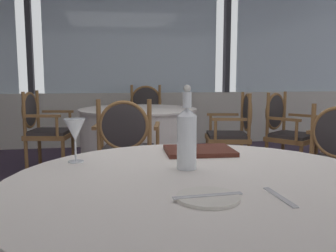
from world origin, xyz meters
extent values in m
plane|color=#47384C|center=(0.00, 0.00, 0.00)|extent=(12.94, 12.94, 0.00)
cube|color=silver|center=(0.00, 3.58, 0.42)|extent=(9.96, 0.12, 0.85)
cube|color=silver|center=(0.00, 3.60, 1.71)|extent=(2.74, 0.02, 1.73)
cube|color=#333338|center=(-1.56, 3.58, 1.71)|extent=(0.08, 0.14, 1.73)
cube|color=silver|center=(3.12, 3.60, 1.71)|extent=(2.74, 0.02, 1.73)
cube|color=#333338|center=(1.56, 3.58, 1.71)|extent=(0.08, 0.14, 1.73)
cylinder|color=white|center=(-0.18, -1.18, 0.75)|extent=(1.38, 1.38, 0.02)
cylinder|color=silver|center=(-0.22, -1.37, 0.76)|extent=(0.18, 0.18, 0.01)
cube|color=silver|center=(-0.22, -1.37, 0.77)|extent=(0.21, 0.03, 0.00)
cube|color=silver|center=(-0.01, -1.39, 0.76)|extent=(0.02, 0.18, 0.00)
cylinder|color=white|center=(-0.20, -1.01, 0.86)|extent=(0.08, 0.08, 0.20)
cone|color=white|center=(-0.20, -1.01, 0.97)|extent=(0.08, 0.08, 0.03)
cylinder|color=white|center=(-0.20, -1.01, 1.02)|extent=(0.03, 0.03, 0.06)
sphere|color=silver|center=(-0.20, -1.01, 1.06)|extent=(0.03, 0.03, 0.03)
cylinder|color=white|center=(-0.62, -0.82, 0.76)|extent=(0.06, 0.06, 0.00)
cylinder|color=white|center=(-0.62, -0.82, 0.80)|extent=(0.01, 0.01, 0.08)
cone|color=white|center=(-0.62, -0.82, 0.89)|extent=(0.09, 0.09, 0.09)
cube|color=#512319|center=(-0.07, -0.73, 0.77)|extent=(0.32, 0.26, 0.02)
cylinder|color=olive|center=(1.44, 0.48, 0.20)|extent=(0.04, 0.04, 0.39)
cylinder|color=olive|center=(1.11, 0.25, 0.20)|extent=(0.04, 0.04, 0.39)
cylinder|color=olive|center=(1.11, 0.25, 0.67)|extent=(0.04, 0.04, 0.46)
cube|color=olive|center=(1.26, 0.42, 0.66)|extent=(0.32, 0.25, 0.03)
cylinder|color=olive|center=(1.37, 0.50, 0.55)|extent=(0.03, 0.03, 0.22)
cube|color=olive|center=(1.58, 1.39, 0.42)|extent=(0.64, 0.64, 0.05)
cube|color=#383333|center=(1.58, 1.39, 0.46)|extent=(0.59, 0.59, 0.04)
cylinder|color=olive|center=(1.86, 1.35, 0.20)|extent=(0.04, 0.04, 0.39)
cylinder|color=olive|center=(1.54, 1.11, 0.20)|extent=(0.04, 0.04, 0.39)
cylinder|color=olive|center=(1.62, 1.67, 0.20)|extent=(0.04, 0.04, 0.39)
cylinder|color=olive|center=(1.30, 1.44, 0.20)|extent=(0.04, 0.04, 0.39)
cylinder|color=olive|center=(1.62, 1.67, 0.69)|extent=(0.04, 0.04, 0.49)
cylinder|color=olive|center=(1.30, 1.44, 0.69)|extent=(0.04, 0.04, 0.49)
ellipsoid|color=#383333|center=(1.45, 1.57, 0.71)|extent=(0.35, 0.27, 0.41)
torus|color=olive|center=(1.45, 1.57, 0.71)|extent=(0.36, 0.28, 0.43)
cube|color=olive|center=(1.79, 1.52, 0.66)|extent=(0.25, 0.32, 0.03)
cylinder|color=olive|center=(1.88, 1.41, 0.55)|extent=(0.03, 0.03, 0.22)
cube|color=olive|center=(1.39, 1.23, 0.66)|extent=(0.25, 0.32, 0.03)
cylinder|color=olive|center=(1.47, 1.11, 0.55)|extent=(0.03, 0.03, 0.22)
cylinder|color=white|center=(-0.11, 1.71, 0.75)|extent=(1.31, 1.31, 0.02)
cylinder|color=white|center=(-0.11, 1.71, 0.37)|extent=(1.27, 1.27, 0.74)
cube|color=olive|center=(0.08, 2.68, 0.44)|extent=(0.54, 0.54, 0.05)
cube|color=#383333|center=(0.08, 2.68, 0.49)|extent=(0.50, 0.50, 0.04)
cylinder|color=olive|center=(0.23, 2.45, 0.21)|extent=(0.04, 0.04, 0.42)
cylinder|color=olive|center=(-0.16, 2.53, 0.21)|extent=(0.04, 0.04, 0.42)
cylinder|color=olive|center=(0.31, 2.84, 0.21)|extent=(0.04, 0.04, 0.42)
cylinder|color=olive|center=(-0.08, 2.92, 0.21)|extent=(0.04, 0.04, 0.42)
cylinder|color=olive|center=(0.31, 2.84, 0.73)|extent=(0.04, 0.04, 0.52)
cylinder|color=olive|center=(-0.08, 2.92, 0.73)|extent=(0.04, 0.04, 0.52)
ellipsoid|color=#383333|center=(0.12, 2.90, 0.76)|extent=(0.39, 0.12, 0.44)
torus|color=olive|center=(0.12, 2.90, 0.76)|extent=(0.45, 0.12, 0.45)
cube|color=olive|center=(0.32, 2.62, 0.69)|extent=(0.11, 0.37, 0.03)
cylinder|color=olive|center=(0.29, 2.48, 0.58)|extent=(0.03, 0.03, 0.22)
cube|color=olive|center=(-0.17, 2.71, 0.69)|extent=(0.11, 0.37, 0.03)
cylinder|color=olive|center=(-0.20, 2.57, 0.58)|extent=(0.03, 0.03, 0.22)
cube|color=olive|center=(-1.09, 1.90, 0.45)|extent=(0.54, 0.54, 0.05)
cube|color=#383333|center=(-1.09, 1.90, 0.50)|extent=(0.50, 0.50, 0.04)
cylinder|color=olive|center=(-0.86, 2.06, 0.21)|extent=(0.04, 0.04, 0.43)
cylinder|color=olive|center=(-0.93, 1.66, 0.21)|extent=(0.04, 0.04, 0.43)
cylinder|color=olive|center=(-1.25, 2.13, 0.21)|extent=(0.04, 0.04, 0.43)
cylinder|color=olive|center=(-1.32, 1.74, 0.21)|extent=(0.04, 0.04, 0.43)
cylinder|color=olive|center=(-1.25, 2.13, 0.71)|extent=(0.04, 0.04, 0.47)
cylinder|color=olive|center=(-1.32, 1.74, 0.71)|extent=(0.04, 0.04, 0.47)
ellipsoid|color=#383333|center=(-1.30, 1.94, 0.74)|extent=(0.12, 0.39, 0.40)
torus|color=olive|center=(-1.30, 1.94, 0.74)|extent=(0.11, 0.41, 0.41)
cube|color=olive|center=(-1.02, 2.14, 0.70)|extent=(0.37, 0.11, 0.03)
cylinder|color=olive|center=(-0.88, 2.11, 0.59)|extent=(0.03, 0.03, 0.22)
cube|color=olive|center=(-1.12, 1.65, 0.70)|extent=(0.37, 0.11, 0.03)
cylinder|color=olive|center=(-0.98, 1.62, 0.59)|extent=(0.03, 0.03, 0.22)
cube|color=olive|center=(-0.30, 0.73, 0.45)|extent=(0.54, 0.54, 0.05)
cube|color=#383333|center=(-0.30, 0.73, 0.49)|extent=(0.50, 0.50, 0.04)
cylinder|color=olive|center=(-0.46, 0.97, 0.21)|extent=(0.04, 0.04, 0.42)
cylinder|color=olive|center=(-0.07, 0.89, 0.21)|extent=(0.04, 0.04, 0.42)
cylinder|color=olive|center=(-0.54, 0.57, 0.21)|extent=(0.04, 0.04, 0.42)
cylinder|color=olive|center=(-0.15, 0.50, 0.21)|extent=(0.04, 0.04, 0.42)
cylinder|color=olive|center=(-0.54, 0.57, 0.70)|extent=(0.04, 0.04, 0.46)
cylinder|color=olive|center=(-0.15, 0.50, 0.70)|extent=(0.04, 0.04, 0.46)
ellipsoid|color=#383333|center=(-0.35, 0.52, 0.73)|extent=(0.39, 0.12, 0.38)
torus|color=olive|center=(-0.35, 0.52, 0.73)|extent=(0.40, 0.11, 0.40)
cube|color=olive|center=(-0.55, 0.80, 0.69)|extent=(0.11, 0.37, 0.03)
cylinder|color=olive|center=(-0.52, 0.94, 0.58)|extent=(0.03, 0.03, 0.22)
cube|color=olive|center=(-0.05, 0.70, 0.69)|extent=(0.11, 0.37, 0.03)
cylinder|color=olive|center=(-0.03, 0.84, 0.58)|extent=(0.03, 0.03, 0.22)
cube|color=olive|center=(0.86, 1.52, 0.42)|extent=(0.54, 0.54, 0.05)
cube|color=#383333|center=(0.86, 1.52, 0.46)|extent=(0.50, 0.50, 0.04)
cylinder|color=olive|center=(0.63, 1.36, 0.20)|extent=(0.04, 0.04, 0.40)
cylinder|color=olive|center=(0.70, 1.75, 0.20)|extent=(0.04, 0.04, 0.40)
cylinder|color=olive|center=(1.02, 1.28, 0.20)|extent=(0.04, 0.04, 0.40)
cylinder|color=olive|center=(1.10, 1.68, 0.20)|extent=(0.04, 0.04, 0.40)
cylinder|color=olive|center=(1.02, 1.28, 0.69)|extent=(0.04, 0.04, 0.49)
cylinder|color=olive|center=(1.10, 1.68, 0.69)|extent=(0.04, 0.04, 0.49)
ellipsoid|color=#383333|center=(1.07, 1.48, 0.71)|extent=(0.12, 0.39, 0.41)
torus|color=olive|center=(1.07, 1.48, 0.71)|extent=(0.11, 0.42, 0.42)
cube|color=olive|center=(0.80, 1.28, 0.67)|extent=(0.37, 0.11, 0.03)
cylinder|color=olive|center=(0.66, 1.30, 0.56)|extent=(0.03, 0.03, 0.22)
cube|color=olive|center=(0.89, 1.77, 0.67)|extent=(0.37, 0.11, 0.03)
cylinder|color=olive|center=(0.75, 1.79, 0.56)|extent=(0.03, 0.03, 0.22)
camera|label=1|loc=(-0.52, -2.35, 1.10)|focal=39.25mm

